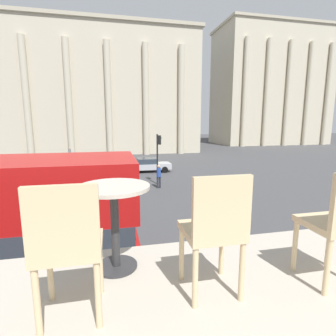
{
  "coord_description": "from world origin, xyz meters",
  "views": [
    {
      "loc": [
        0.96,
        -2.49,
        4.84
      ],
      "look_at": [
        4.84,
        15.08,
        1.69
      ],
      "focal_mm": 28.0,
      "sensor_mm": 36.0,
      "label": 1
    }
  ],
  "objects_px": {
    "traffic_light_mid": "(158,152)",
    "pedestrian_grey": "(70,153)",
    "plaza_building_left": "(92,93)",
    "cafe_chair_1": "(215,228)",
    "plaza_building_right": "(270,88)",
    "cafe_dining_table": "(114,208)",
    "pedestrian_blue": "(159,175)",
    "car_silver": "(149,165)",
    "cafe_chair_0": "(68,244)"
  },
  "relations": [
    {
      "from": "traffic_light_mid",
      "to": "pedestrian_grey",
      "type": "xyz_separation_m",
      "value": [
        -8.61,
        14.48,
        -1.55
      ]
    },
    {
      "from": "plaza_building_left",
      "to": "traffic_light_mid",
      "type": "relative_size",
      "value": 8.67
    },
    {
      "from": "cafe_chair_1",
      "to": "plaza_building_right",
      "type": "bearing_deg",
      "value": 60.66
    },
    {
      "from": "cafe_dining_table",
      "to": "traffic_light_mid",
      "type": "bearing_deg",
      "value": 78.51
    },
    {
      "from": "traffic_light_mid",
      "to": "pedestrian_blue",
      "type": "xyz_separation_m",
      "value": [
        -0.19,
        -1.2,
        -1.56
      ]
    },
    {
      "from": "plaza_building_left",
      "to": "pedestrian_grey",
      "type": "distance_m",
      "value": 15.78
    },
    {
      "from": "plaza_building_right",
      "to": "car_silver",
      "type": "relative_size",
      "value": 5.99
    },
    {
      "from": "traffic_light_mid",
      "to": "pedestrian_grey",
      "type": "distance_m",
      "value": 16.91
    },
    {
      "from": "cafe_chair_0",
      "to": "traffic_light_mid",
      "type": "distance_m",
      "value": 18.82
    },
    {
      "from": "traffic_light_mid",
      "to": "pedestrian_grey",
      "type": "relative_size",
      "value": 2.22
    },
    {
      "from": "cafe_dining_table",
      "to": "car_silver",
      "type": "distance_m",
      "value": 23.75
    },
    {
      "from": "cafe_chair_1",
      "to": "plaza_building_left",
      "type": "bearing_deg",
      "value": 98.22
    },
    {
      "from": "plaza_building_right",
      "to": "traffic_light_mid",
      "type": "distance_m",
      "value": 48.75
    },
    {
      "from": "plaza_building_left",
      "to": "pedestrian_blue",
      "type": "xyz_separation_m",
      "value": [
        6.13,
        -28.67,
        -8.68
      ]
    },
    {
      "from": "pedestrian_blue",
      "to": "cafe_chair_0",
      "type": "bearing_deg",
      "value": 123.27
    },
    {
      "from": "plaza_building_right",
      "to": "traffic_light_mid",
      "type": "xyz_separation_m",
      "value": [
        -32.23,
        -35.17,
        -10.0
      ]
    },
    {
      "from": "car_silver",
      "to": "cafe_dining_table",
      "type": "bearing_deg",
      "value": 34.18
    },
    {
      "from": "cafe_chair_0",
      "to": "plaza_building_left",
      "type": "bearing_deg",
      "value": 95.02
    },
    {
      "from": "plaza_building_left",
      "to": "pedestrian_blue",
      "type": "height_order",
      "value": "plaza_building_left"
    },
    {
      "from": "pedestrian_blue",
      "to": "pedestrian_grey",
      "type": "bearing_deg",
      "value": -16.28
    },
    {
      "from": "cafe_dining_table",
      "to": "traffic_light_mid",
      "type": "distance_m",
      "value": 18.21
    },
    {
      "from": "cafe_dining_table",
      "to": "car_silver",
      "type": "relative_size",
      "value": 0.17
    },
    {
      "from": "cafe_chair_1",
      "to": "pedestrian_grey",
      "type": "bearing_deg",
      "value": 103.8
    },
    {
      "from": "cafe_chair_0",
      "to": "car_silver",
      "type": "distance_m",
      "value": 24.35
    },
    {
      "from": "plaza_building_right",
      "to": "cafe_dining_table",
      "type": "bearing_deg",
      "value": -124.09
    },
    {
      "from": "cafe_chair_1",
      "to": "traffic_light_mid",
      "type": "bearing_deg",
      "value": 84.88
    },
    {
      "from": "cafe_dining_table",
      "to": "pedestrian_grey",
      "type": "bearing_deg",
      "value": 98.8
    },
    {
      "from": "cafe_chair_1",
      "to": "pedestrian_blue",
      "type": "height_order",
      "value": "cafe_chair_1"
    },
    {
      "from": "cafe_dining_table",
      "to": "cafe_chair_1",
      "type": "xyz_separation_m",
      "value": [
        0.68,
        -0.53,
        -0.02
      ]
    },
    {
      "from": "cafe_dining_table",
      "to": "cafe_chair_0",
      "type": "distance_m",
      "value": 0.64
    },
    {
      "from": "car_silver",
      "to": "plaza_building_right",
      "type": "bearing_deg",
      "value": 175.77
    },
    {
      "from": "cafe_dining_table",
      "to": "car_silver",
      "type": "xyz_separation_m",
      "value": [
        3.63,
        23.22,
        -3.44
      ]
    },
    {
      "from": "cafe_chair_0",
      "to": "cafe_chair_1",
      "type": "height_order",
      "value": "same"
    },
    {
      "from": "cafe_dining_table",
      "to": "cafe_chair_1",
      "type": "distance_m",
      "value": 0.86
    },
    {
      "from": "plaza_building_left",
      "to": "pedestrian_grey",
      "type": "height_order",
      "value": "plaza_building_left"
    },
    {
      "from": "plaza_building_left",
      "to": "traffic_light_mid",
      "type": "xyz_separation_m",
      "value": [
        6.32,
        -27.47,
        -7.12
      ]
    },
    {
      "from": "cafe_dining_table",
      "to": "traffic_light_mid",
      "type": "height_order",
      "value": "cafe_dining_table"
    },
    {
      "from": "plaza_building_left",
      "to": "plaza_building_right",
      "type": "relative_size",
      "value": 1.36
    },
    {
      "from": "plaza_building_right",
      "to": "pedestrian_grey",
      "type": "relative_size",
      "value": 14.17
    },
    {
      "from": "cafe_chair_0",
      "to": "pedestrian_grey",
      "type": "xyz_separation_m",
      "value": [
        -4.71,
        32.83,
        -3.09
      ]
    },
    {
      "from": "cafe_chair_0",
      "to": "plaza_building_left",
      "type": "distance_m",
      "value": 46.22
    },
    {
      "from": "plaza_building_right",
      "to": "pedestrian_grey",
      "type": "xyz_separation_m",
      "value": [
        -40.84,
        -20.7,
        -11.55
      ]
    },
    {
      "from": "cafe_chair_1",
      "to": "pedestrian_blue",
      "type": "bearing_deg",
      "value": 84.87
    },
    {
      "from": "plaza_building_left",
      "to": "cafe_dining_table",
      "type": "bearing_deg",
      "value": -86.57
    },
    {
      "from": "cafe_chair_0",
      "to": "cafe_chair_1",
      "type": "distance_m",
      "value": 0.97
    },
    {
      "from": "cafe_chair_0",
      "to": "pedestrian_grey",
      "type": "distance_m",
      "value": 33.31
    },
    {
      "from": "cafe_chair_1",
      "to": "plaza_building_right",
      "type": "height_order",
      "value": "plaza_building_right"
    },
    {
      "from": "plaza_building_left",
      "to": "pedestrian_grey",
      "type": "xyz_separation_m",
      "value": [
        -2.29,
        -12.99,
        -8.66
      ]
    },
    {
      "from": "cafe_chair_1",
      "to": "plaza_building_left",
      "type": "relative_size",
      "value": 0.03
    },
    {
      "from": "plaza_building_left",
      "to": "car_silver",
      "type": "bearing_deg",
      "value": -73.95
    }
  ]
}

